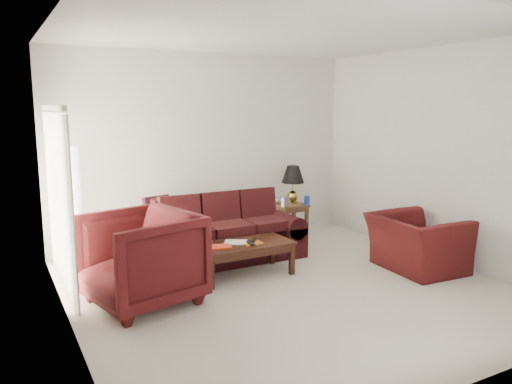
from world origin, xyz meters
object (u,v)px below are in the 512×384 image
Objects in this scene: sofa at (226,230)px; floor_lamp at (73,207)px; coffee_table at (244,259)px; armchair_right at (417,243)px; armchair_left at (141,259)px; end_table at (290,219)px.

floor_lamp is at bearing 155.33° from sofa.
sofa reaches higher than coffee_table.
armchair_right is 2.33m from coffee_table.
sofa is at bearing 110.37° from armchair_left.
coffee_table is (-0.07, -0.70, -0.23)m from sofa.
floor_lamp is 1.34× the size of coffee_table.
end_table is 2.44m from armchair_right.
end_table is 2.24m from coffee_table.
coffee_table is (-2.15, 0.89, -0.15)m from armchair_right.
sofa is 1.80m from armchair_left.
coffee_table is at bearing -99.67° from sofa.
armchair_left is at bearing -75.88° from floor_lamp.
floor_lamp is (-1.93, 0.74, 0.38)m from sofa.
sofa is 2.61m from armchair_right.
armchair_right is 0.91× the size of coffee_table.
armchair_left is 1.49m from coffee_table.
armchair_left reaches higher than sofa.
armchair_left is at bearing 84.43° from armchair_right.
sofa is 2.10m from floor_lamp.
armchair_left reaches higher than end_table.
sofa reaches higher than end_table.
end_table is 3.57m from floor_lamp.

